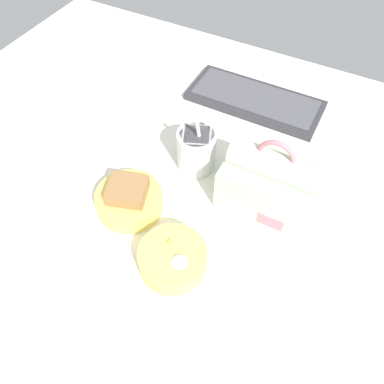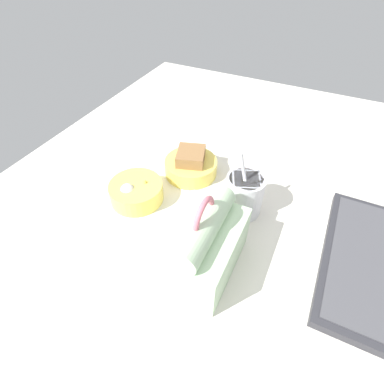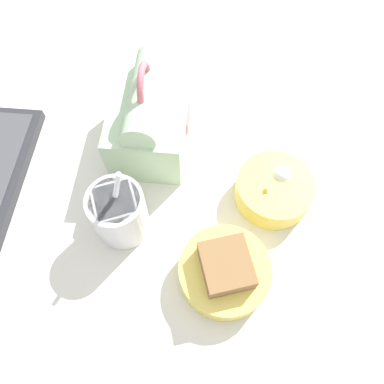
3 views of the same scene
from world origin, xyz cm
name	(u,v)px [view 1 (image 1 of 3)]	position (x,y,z in cm)	size (l,w,h in cm)	color
desk_surface	(179,183)	(0.00, 0.00, 1.00)	(140.00, 110.00, 2.00)	silver
keyboard	(255,100)	(4.81, 31.09, 3.02)	(33.46, 14.11, 2.10)	#2D2D33
lunch_bag	(269,182)	(18.14, 3.42, 8.20)	(17.79, 12.28, 17.21)	#B7D6AD
soup_cup	(197,149)	(1.22, 5.68, 6.97)	(8.28, 8.28, 15.80)	silver
bento_bowl_sandwich	(129,199)	(-5.47, -10.48, 4.58)	(13.31, 13.31, 6.92)	#EFD65B
bento_bowl_snacks	(173,258)	(8.53, -17.69, 4.40)	(12.33, 12.33, 5.50)	#EFD65B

